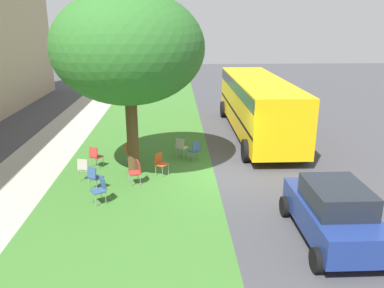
# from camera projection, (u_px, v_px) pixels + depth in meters

# --- Properties ---
(ground) EXTENTS (80.00, 80.00, 0.00)m
(ground) POSITION_uv_depth(u_px,v_px,m) (220.00, 175.00, 15.09)
(ground) COLOR #424247
(grass_verge) EXTENTS (48.00, 6.00, 0.01)m
(grass_verge) POSITION_uv_depth(u_px,v_px,m) (137.00, 176.00, 14.96)
(grass_verge) COLOR #3D752D
(grass_verge) RESTS_ON ground
(sidewalk_strip) EXTENTS (48.00, 2.80, 0.01)m
(sidewalk_strip) POSITION_uv_depth(u_px,v_px,m) (20.00, 178.00, 14.78)
(sidewalk_strip) COLOR #ADA89E
(sidewalk_strip) RESTS_ON ground
(street_tree) EXTENTS (5.41, 5.41, 6.76)m
(street_tree) POSITION_uv_depth(u_px,v_px,m) (128.00, 48.00, 13.74)
(street_tree) COLOR brown
(street_tree) RESTS_ON ground
(chair_0) EXTENTS (0.57, 0.56, 0.88)m
(chair_0) POSITION_uv_depth(u_px,v_px,m) (95.00, 155.00, 15.71)
(chair_0) COLOR #B7332D
(chair_0) RESTS_ON ground
(chair_1) EXTENTS (0.57, 0.58, 0.88)m
(chair_1) POSITION_uv_depth(u_px,v_px,m) (100.00, 188.00, 12.63)
(chair_1) COLOR #335184
(chair_1) RESTS_ON ground
(chair_2) EXTENTS (0.58, 0.59, 0.88)m
(chair_2) POSITION_uv_depth(u_px,v_px,m) (161.00, 162.00, 14.95)
(chair_2) COLOR #C64C1E
(chair_2) RESTS_ON ground
(chair_3) EXTENTS (0.52, 0.51, 0.88)m
(chair_3) POSITION_uv_depth(u_px,v_px,m) (84.00, 168.00, 14.38)
(chair_3) COLOR #ADA393
(chair_3) RESTS_ON ground
(chair_4) EXTENTS (0.58, 0.58, 0.88)m
(chair_4) POSITION_uv_depth(u_px,v_px,m) (94.00, 176.00, 13.61)
(chair_4) COLOR #335184
(chair_4) RESTS_ON ground
(chair_5) EXTENTS (0.52, 0.53, 0.88)m
(chair_5) POSITION_uv_depth(u_px,v_px,m) (136.00, 170.00, 14.13)
(chair_5) COLOR #B7332D
(chair_5) RESTS_ON ground
(chair_6) EXTENTS (0.58, 0.58, 0.88)m
(chair_6) POSITION_uv_depth(u_px,v_px,m) (195.00, 149.00, 16.45)
(chair_6) COLOR #335184
(chair_6) RESTS_ON ground
(chair_7) EXTENTS (0.55, 0.56, 0.88)m
(chair_7) POSITION_uv_depth(u_px,v_px,m) (131.00, 150.00, 16.31)
(chair_7) COLOR #C64C1E
(chair_7) RESTS_ON ground
(chair_8) EXTENTS (0.58, 0.57, 0.88)m
(chair_8) POSITION_uv_depth(u_px,v_px,m) (181.00, 146.00, 16.82)
(chair_8) COLOR #ADA393
(chair_8) RESTS_ON ground
(parked_car) EXTENTS (3.70, 1.92, 1.65)m
(parked_car) POSITION_uv_depth(u_px,v_px,m) (333.00, 212.00, 10.38)
(parked_car) COLOR navy
(parked_car) RESTS_ON ground
(school_bus) EXTENTS (10.40, 2.80, 2.88)m
(school_bus) POSITION_uv_depth(u_px,v_px,m) (258.00, 101.00, 19.87)
(school_bus) COLOR yellow
(school_bus) RESTS_ON ground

